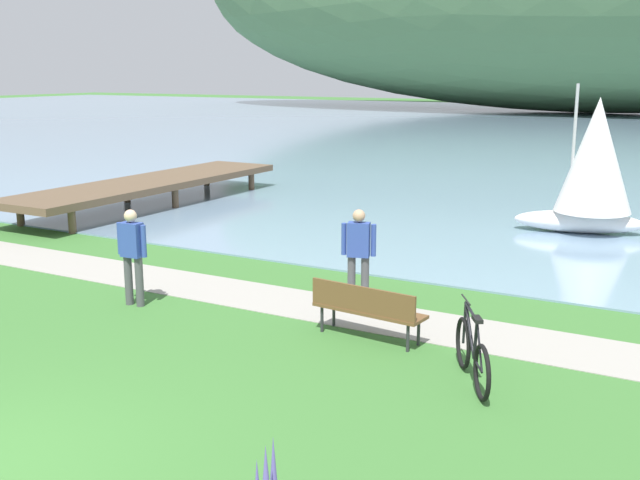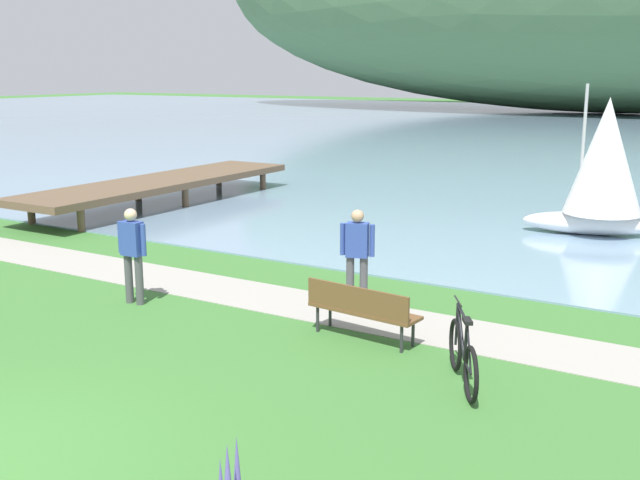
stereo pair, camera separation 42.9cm
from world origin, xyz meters
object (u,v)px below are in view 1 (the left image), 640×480
person_on_the_grass (132,251)px  sailboat_nearest_to_shore (594,164)px  bicycle_leaning_near_bench (472,354)px  park_bench_near_camera (367,307)px  person_at_shoreline (359,251)px

person_on_the_grass → sailboat_nearest_to_shore: sailboat_nearest_to_shore is taller
sailboat_nearest_to_shore → bicycle_leaning_near_bench: bearing=-87.8°
person_on_the_grass → sailboat_nearest_to_shore: 11.64m
park_bench_near_camera → person_on_the_grass: bearing=-174.5°
park_bench_near_camera → bicycle_leaning_near_bench: 2.09m
park_bench_near_camera → person_at_shoreline: (-0.90, 1.52, 0.46)m
person_at_shoreline → park_bench_near_camera: bearing=-59.3°
park_bench_near_camera → person_on_the_grass: 4.36m
person_on_the_grass → sailboat_nearest_to_shore: (5.84, 10.04, 0.80)m
sailboat_nearest_to_shore → person_at_shoreline: bearing=-106.6°
person_at_shoreline → sailboat_nearest_to_shore: bearing=73.4°
park_bench_near_camera → person_on_the_grass: size_ratio=1.07×
person_on_the_grass → park_bench_near_camera: bearing=5.5°
park_bench_near_camera → person_at_shoreline: size_ratio=1.07×
bicycle_leaning_near_bench → person_at_shoreline: bearing=140.7°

